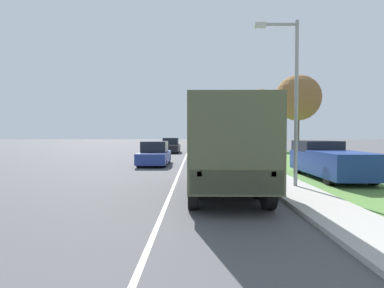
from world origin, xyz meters
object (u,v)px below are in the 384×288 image
at_px(car_second_ahead, 171,146).
at_px(lamp_post, 291,87).
at_px(military_truck, 224,145).
at_px(pickup_truck, 329,160).
at_px(car_nearest_ahead, 155,154).

relative_size(car_second_ahead, lamp_post, 0.77).
bearing_deg(military_truck, pickup_truck, 37.14).
height_order(car_second_ahead, lamp_post, lamp_post).
height_order(military_truck, car_nearest_ahead, military_truck).
relative_size(car_nearest_ahead, pickup_truck, 0.81).
xyz_separation_m(car_second_ahead, pickup_truck, (9.18, -20.11, 0.11)).
xyz_separation_m(car_second_ahead, lamp_post, (6.44, -22.91, 3.17)).
bearing_deg(lamp_post, pickup_truck, 45.68).
distance_m(car_nearest_ahead, pickup_truck, 11.06).
relative_size(military_truck, car_nearest_ahead, 1.43).
bearing_deg(car_nearest_ahead, pickup_truck, -33.94).
height_order(car_nearest_ahead, car_second_ahead, car_second_ahead).
height_order(car_second_ahead, pickup_truck, pickup_truck).
bearing_deg(military_truck, car_second_ahead, 98.89).
xyz_separation_m(car_nearest_ahead, pickup_truck, (9.18, -6.17, 0.15)).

